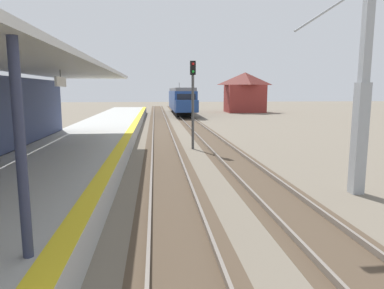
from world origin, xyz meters
name	(u,v)px	position (x,y,z in m)	size (l,w,h in m)	color
station_platform	(71,157)	(-2.50, 16.00, 0.45)	(5.00, 80.00, 0.91)	#A8A8A3
track_pair_nearest_platform	(165,150)	(1.90, 20.00, 0.05)	(2.34, 120.00, 0.16)	#4C3D2D
track_pair_middle	(222,149)	(5.30, 20.00, 0.05)	(2.34, 120.00, 0.16)	#4C3D2D
approaching_train	(181,99)	(5.30, 52.31, 2.18)	(2.93, 19.60, 4.76)	navy
rail_signal_post	(193,96)	(3.61, 20.43, 3.19)	(0.32, 0.34, 5.20)	#4C4C4C
catenary_pylon_far_side	(354,87)	(7.88, 10.67, 3.60)	(5.00, 0.40, 7.50)	#9EA3A8
distant_trackside_house	(245,92)	(15.95, 55.93, 3.34)	(6.60, 5.28, 6.40)	maroon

